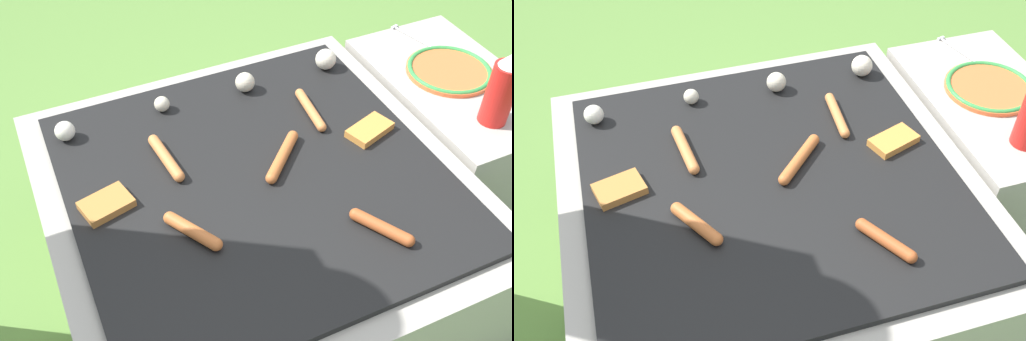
# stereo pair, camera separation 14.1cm
# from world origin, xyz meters

# --- Properties ---
(ground_plane) EXTENTS (14.00, 14.00, 0.00)m
(ground_plane) POSITION_xyz_m (0.00, 0.00, 0.00)
(ground_plane) COLOR #567F38
(grill) EXTENTS (0.99, 0.99, 0.38)m
(grill) POSITION_xyz_m (0.00, 0.00, 0.19)
(grill) COLOR #9E998E
(grill) RESTS_ON ground_plane
(side_ledge) EXTENTS (0.36, 0.62, 0.38)m
(side_ledge) POSITION_xyz_m (0.69, 0.12, 0.19)
(side_ledge) COLOR #9E998E
(side_ledge) RESTS_ON ground_plane
(sausage_back_left) EXTENTS (0.14, 0.14, 0.03)m
(sausage_back_left) POSITION_xyz_m (0.08, 0.02, 0.40)
(sausage_back_left) COLOR #B7602D
(sausage_back_left) RESTS_ON grill
(sausage_front_center) EXTENTS (0.04, 0.18, 0.03)m
(sausage_front_center) POSITION_xyz_m (-0.18, 0.14, 0.40)
(sausage_front_center) COLOR #C6753D
(sausage_front_center) RESTS_ON grill
(sausage_back_center) EXTENTS (0.09, 0.14, 0.03)m
(sausage_back_center) POSITION_xyz_m (0.18, -0.27, 0.40)
(sausage_back_center) COLOR #A34C23
(sausage_back_center) RESTS_ON grill
(sausage_mid_right) EXTENTS (0.09, 0.14, 0.03)m
(sausage_mid_right) POSITION_xyz_m (-0.20, -0.11, 0.40)
(sausage_mid_right) COLOR #B7602D
(sausage_mid_right) RESTS_ON grill
(sausage_mid_left) EXTENTS (0.04, 0.18, 0.03)m
(sausage_mid_left) POSITION_xyz_m (0.23, 0.16, 0.39)
(sausage_mid_left) COLOR #C6753D
(sausage_mid_left) RESTS_ON grill
(bread_slice_left) EXTENTS (0.13, 0.10, 0.02)m
(bread_slice_left) POSITION_xyz_m (0.33, 0.02, 0.39)
(bread_slice_left) COLOR #D18438
(bread_slice_left) RESTS_ON grill
(bread_slice_right) EXTENTS (0.13, 0.10, 0.02)m
(bread_slice_right) POSITION_xyz_m (-0.35, 0.05, 0.39)
(bread_slice_right) COLOR #B27033
(bread_slice_right) RESTS_ON grill
(mushroom_row) EXTENTS (0.81, 0.06, 0.06)m
(mushroom_row) POSITION_xyz_m (0.07, 0.33, 0.41)
(mushroom_row) COLOR silver
(mushroom_row) RESTS_ON grill
(plate_colorful) EXTENTS (0.25, 0.25, 0.02)m
(plate_colorful) POSITION_xyz_m (0.69, 0.15, 0.39)
(plate_colorful) COLOR orange
(plate_colorful) RESTS_ON side_ledge
(condiment_bottle) EXTENTS (0.07, 0.07, 0.21)m
(condiment_bottle) POSITION_xyz_m (0.65, -0.07, 0.48)
(condiment_bottle) COLOR red
(condiment_bottle) RESTS_ON side_ledge
(fork_utensil) EXTENTS (0.06, 0.19, 0.01)m
(fork_utensil) POSITION_xyz_m (0.70, 0.35, 0.38)
(fork_utensil) COLOR silver
(fork_utensil) RESTS_ON side_ledge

